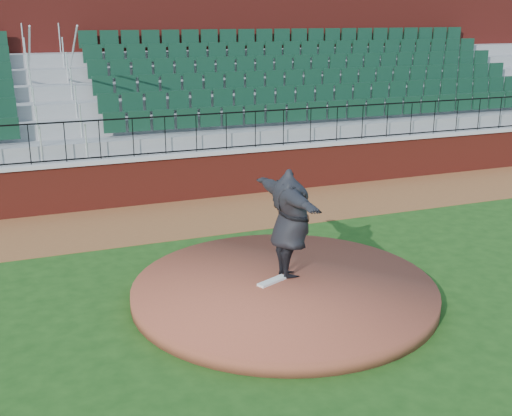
% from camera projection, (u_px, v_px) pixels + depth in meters
% --- Properties ---
extents(ground, '(90.00, 90.00, 0.00)m').
position_uv_depth(ground, '(287.00, 301.00, 11.41)').
color(ground, '#1A4112').
rests_on(ground, ground).
extents(warning_track, '(34.00, 3.20, 0.01)m').
position_uv_depth(warning_track, '(200.00, 215.00, 16.22)').
color(warning_track, brown).
rests_on(warning_track, ground).
extents(field_wall, '(34.00, 0.35, 1.20)m').
position_uv_depth(field_wall, '(182.00, 178.00, 17.47)').
color(field_wall, maroon).
rests_on(field_wall, ground).
extents(wall_cap, '(34.00, 0.45, 0.10)m').
position_uv_depth(wall_cap, '(182.00, 155.00, 17.29)').
color(wall_cap, '#B7B7B7').
rests_on(wall_cap, field_wall).
extents(wall_railing, '(34.00, 0.05, 1.00)m').
position_uv_depth(wall_railing, '(181.00, 134.00, 17.13)').
color(wall_railing, black).
rests_on(wall_railing, wall_cap).
extents(seating_stands, '(34.00, 5.10, 4.60)m').
position_uv_depth(seating_stands, '(157.00, 103.00, 19.41)').
color(seating_stands, gray).
rests_on(seating_stands, ground).
extents(concourse_wall, '(34.00, 0.50, 5.50)m').
position_uv_depth(concourse_wall, '(138.00, 79.00, 21.78)').
color(concourse_wall, maroon).
rests_on(concourse_wall, ground).
extents(pitchers_mound, '(5.43, 5.43, 0.25)m').
position_uv_depth(pitchers_mound, '(284.00, 290.00, 11.53)').
color(pitchers_mound, brown).
rests_on(pitchers_mound, ground).
extents(pitching_rubber, '(0.65, 0.40, 0.04)m').
position_uv_depth(pitching_rubber, '(273.00, 281.00, 11.57)').
color(pitching_rubber, white).
rests_on(pitching_rubber, pitchers_mound).
extents(pitcher, '(0.70, 2.49, 2.02)m').
position_uv_depth(pitcher, '(290.00, 224.00, 11.57)').
color(pitcher, black).
rests_on(pitcher, pitchers_mound).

